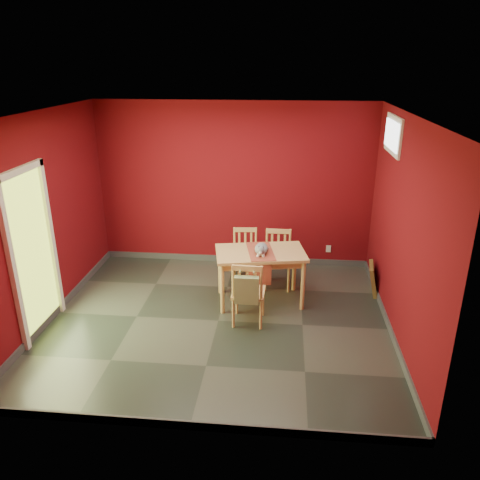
# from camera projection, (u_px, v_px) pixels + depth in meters

# --- Properties ---
(ground) EXTENTS (4.50, 4.50, 0.00)m
(ground) POSITION_uv_depth(u_px,v_px,m) (218.00, 321.00, 6.28)
(ground) COLOR #2D342D
(ground) RESTS_ON ground
(room_shell) EXTENTS (4.50, 4.50, 4.50)m
(room_shell) POSITION_uv_depth(u_px,v_px,m) (218.00, 317.00, 6.27)
(room_shell) COLOR #610910
(room_shell) RESTS_ON ground
(doorway) EXTENTS (0.06, 1.01, 2.13)m
(doorway) POSITION_uv_depth(u_px,v_px,m) (32.00, 248.00, 5.71)
(doorway) COLOR #B7D838
(doorway) RESTS_ON ground
(window) EXTENTS (0.05, 0.90, 0.50)m
(window) POSITION_uv_depth(u_px,v_px,m) (393.00, 135.00, 6.16)
(window) COLOR white
(window) RESTS_ON room_shell
(outlet_plate) EXTENTS (0.08, 0.02, 0.12)m
(outlet_plate) POSITION_uv_depth(u_px,v_px,m) (328.00, 249.00, 7.88)
(outlet_plate) COLOR silver
(outlet_plate) RESTS_ON room_shell
(dining_table) EXTENTS (1.35, 0.94, 0.77)m
(dining_table) POSITION_uv_depth(u_px,v_px,m) (260.00, 258.00, 6.56)
(dining_table) COLOR tan
(dining_table) RESTS_ON ground
(table_runner) EXTENTS (0.46, 0.76, 0.36)m
(table_runner) POSITION_uv_depth(u_px,v_px,m) (260.00, 259.00, 6.44)
(table_runner) COLOR #9B402C
(table_runner) RESTS_ON dining_table
(chair_far_left) EXTENTS (0.42, 0.42, 0.84)m
(chair_far_left) POSITION_uv_depth(u_px,v_px,m) (245.00, 255.00, 7.29)
(chair_far_left) COLOR tan
(chair_far_left) RESTS_ON ground
(chair_far_right) EXTENTS (0.42, 0.42, 0.88)m
(chair_far_right) POSITION_uv_depth(u_px,v_px,m) (278.00, 258.00, 7.12)
(chair_far_right) COLOR tan
(chair_far_right) RESTS_ON ground
(chair_near) EXTENTS (0.43, 0.43, 0.90)m
(chair_near) POSITION_uv_depth(u_px,v_px,m) (248.00, 292.00, 6.07)
(chair_near) COLOR tan
(chair_near) RESTS_ON ground
(tote_bag) EXTENTS (0.31, 0.18, 0.43)m
(tote_bag) POSITION_uv_depth(u_px,v_px,m) (247.00, 290.00, 5.82)
(tote_bag) COLOR #7D8B59
(tote_bag) RESTS_ON chair_near
(cat) EXTENTS (0.35, 0.43, 0.19)m
(cat) POSITION_uv_depth(u_px,v_px,m) (261.00, 247.00, 6.44)
(cat) COLOR slate
(cat) RESTS_ON table_runner
(picture_frame) EXTENTS (0.21, 0.47, 0.45)m
(picture_frame) POSITION_uv_depth(u_px,v_px,m) (373.00, 279.00, 6.97)
(picture_frame) COLOR brown
(picture_frame) RESTS_ON ground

